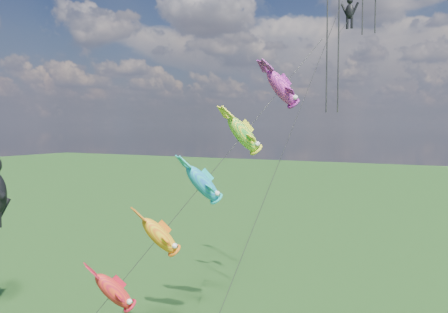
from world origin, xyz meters
The scene contains 2 objects.
fish_windsock_rig centered at (12.05, 3.09, 9.75)m, with size 9.93×12.64×17.37m.
parafoil_rig centered at (16.91, 11.53, 19.59)m, with size 4.60×17.26×25.94m.
Camera 1 is at (24.69, -17.85, 12.67)m, focal length 40.00 mm.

